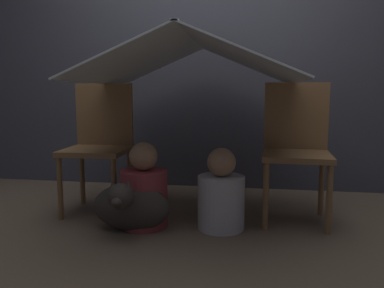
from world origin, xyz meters
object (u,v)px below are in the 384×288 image
(chair_left, at_px, (100,140))
(chair_right, at_px, (296,144))
(person_front, at_px, (144,192))
(person_second, at_px, (221,196))
(dog, at_px, (130,206))

(chair_left, xyz_separation_m, chair_right, (1.39, -0.00, 0.00))
(chair_left, bearing_deg, person_front, -39.32)
(person_second, bearing_deg, chair_left, 162.95)
(dog, bearing_deg, person_front, 65.30)
(chair_right, xyz_separation_m, person_second, (-0.48, -0.28, -0.30))
(dog, bearing_deg, chair_right, 22.91)
(person_front, relative_size, person_second, 1.06)
(chair_left, distance_m, person_front, 0.60)
(person_front, distance_m, dog, 0.14)
(person_front, bearing_deg, dog, -114.70)
(chair_right, bearing_deg, person_second, -146.44)
(dog, bearing_deg, person_second, 15.70)
(chair_right, height_order, dog, chair_right)
(chair_left, distance_m, person_second, 1.00)
(person_front, xyz_separation_m, dog, (-0.05, -0.12, -0.06))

